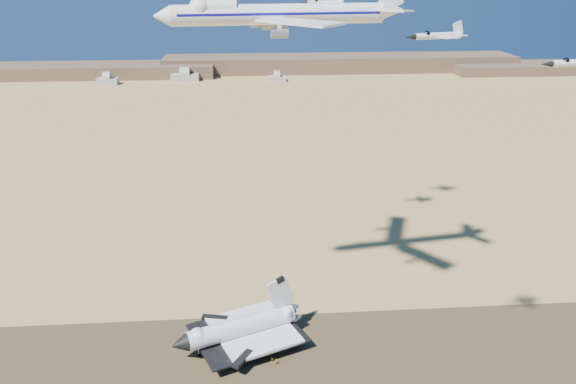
{
  "coord_description": "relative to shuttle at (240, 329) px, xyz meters",
  "views": [
    {
      "loc": [
        5.3,
        -138.92,
        109.45
      ],
      "look_at": [
        16.53,
        8.0,
        52.04
      ],
      "focal_mm": 35.0,
      "sensor_mm": 36.0,
      "label": 1
    }
  ],
  "objects": [
    {
      "name": "ground",
      "position": [
        -1.67,
        -9.8,
        -5.63
      ],
      "size": [
        1200.0,
        1200.0,
        0.0
      ],
      "primitive_type": "plane",
      "color": "tan",
      "rests_on": "ground"
    },
    {
      "name": "hangars",
      "position": [
        -65.67,
        468.63,
        -0.8
      ],
      "size": [
        200.5,
        29.5,
        30.0
      ],
      "color": "#A19C8F",
      "rests_on": "ground"
    },
    {
      "name": "runway",
      "position": [
        -1.67,
        -9.8,
        -5.6
      ],
      "size": [
        600.0,
        50.0,
        0.06
      ],
      "primitive_type": "cube",
      "color": "#4F3F27",
      "rests_on": "ground"
    },
    {
      "name": "crew_c",
      "position": [
        9.5,
        -9.32,
        -4.77
      ],
      "size": [
        1.06,
        0.86,
        1.61
      ],
      "primitive_type": "imported",
      "rotation": [
        0.0,
        0.0,
        2.66
      ],
      "color": "#C7670B",
      "rests_on": "runway"
    },
    {
      "name": "shuttle",
      "position": [
        0.0,
        0.0,
        0.0
      ],
      "size": [
        43.07,
        36.08,
        20.95
      ],
      "rotation": [
        0.0,
        0.0,
        0.39
      ],
      "color": "silver",
      "rests_on": "runway"
    },
    {
      "name": "crew_a",
      "position": [
        10.6,
        -10.68,
        -4.62
      ],
      "size": [
        0.54,
        0.75,
        1.91
      ],
      "primitive_type": "imported",
      "rotation": [
        0.0,
        0.0,
        1.69
      ],
      "color": "#C7670B",
      "rests_on": "runway"
    },
    {
      "name": "crew_b",
      "position": [
        9.28,
        -8.63,
        -4.79
      ],
      "size": [
        0.71,
        0.87,
        1.56
      ],
      "primitive_type": "imported",
      "rotation": [
        0.0,
        0.0,
        1.98
      ],
      "color": "#C7670B",
      "rests_on": "runway"
    },
    {
      "name": "chase_jet_a",
      "position": [
        42.53,
        -34.47,
        92.21
      ],
      "size": [
        13.68,
        8.01,
        3.49
      ],
      "rotation": [
        0.0,
        0.0,
        0.32
      ],
      "color": "white"
    },
    {
      "name": "carrier_747",
      "position": [
        11.84,
        15.75,
        93.25
      ],
      "size": [
        72.31,
        55.24,
        17.94
      ],
      "rotation": [
        0.0,
        0.0,
        0.15
      ],
      "color": "white"
    },
    {
      "name": "ridgeline",
      "position": [
        63.65,
        517.51,
        2.0
      ],
      "size": [
        960.0,
        90.0,
        18.0
      ],
      "color": "brown",
      "rests_on": "ground"
    },
    {
      "name": "chase_jet_e",
      "position": [
        32.83,
        63.17,
        94.2
      ],
      "size": [
        16.12,
        8.68,
        4.01
      ],
      "rotation": [
        0.0,
        0.0,
        0.06
      ],
      "color": "white"
    }
  ]
}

